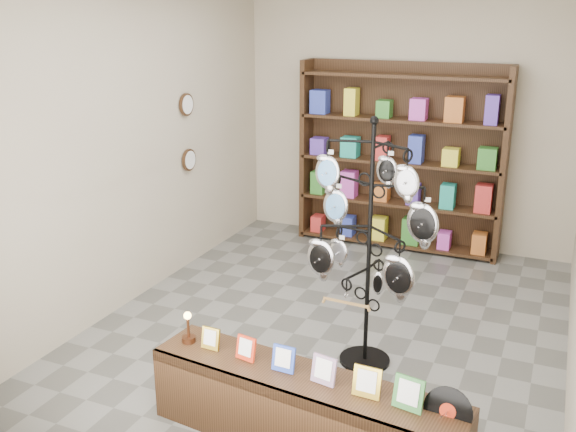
{
  "coord_description": "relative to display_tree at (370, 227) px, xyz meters",
  "views": [
    {
      "loc": [
        1.76,
        -5.03,
        2.74
      ],
      "look_at": [
        -0.0,
        -1.0,
        1.33
      ],
      "focal_mm": 40.0,
      "sensor_mm": 36.0,
      "label": 1
    }
  ],
  "objects": [
    {
      "name": "wall_clocks",
      "position": [
        -2.44,
        1.31,
        0.33
      ],
      "size": [
        0.03,
        0.24,
        0.84
      ],
      "color": "black",
      "rests_on": "ground"
    },
    {
      "name": "back_shelving",
      "position": [
        -0.47,
        2.81,
        -0.14
      ],
      "size": [
        2.42,
        0.36,
        2.2
      ],
      "color": "black",
      "rests_on": "ground"
    },
    {
      "name": "display_tree",
      "position": [
        0.0,
        0.0,
        0.0
      ],
      "size": [
        1.03,
        0.95,
        2.02
      ],
      "rotation": [
        0.0,
        0.0,
        -0.14
      ],
      "color": "black",
      "rests_on": "ground"
    },
    {
      "name": "front_shelf",
      "position": [
        -0.05,
        -1.2,
        -0.9
      ],
      "size": [
        2.16,
        0.66,
        0.75
      ],
      "rotation": [
        0.0,
        0.0,
        -0.11
      ],
      "color": "black",
      "rests_on": "ground"
    },
    {
      "name": "room_envelope",
      "position": [
        -0.47,
        0.51,
        0.68
      ],
      "size": [
        5.0,
        5.0,
        5.0
      ],
      "color": "#B7AD93",
      "rests_on": "ground"
    },
    {
      "name": "ground",
      "position": [
        -0.47,
        0.51,
        -1.17
      ],
      "size": [
        5.0,
        5.0,
        0.0
      ],
      "primitive_type": "plane",
      "color": "slate",
      "rests_on": "ground"
    }
  ]
}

